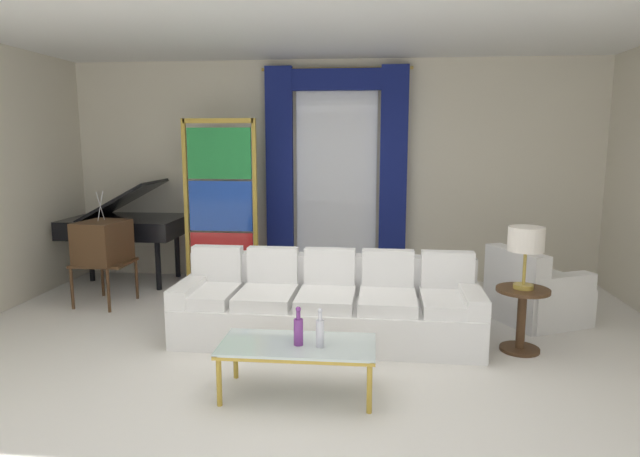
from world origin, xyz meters
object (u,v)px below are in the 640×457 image
Objects in this scene: coffee_table at (298,348)px; grand_piano at (127,224)px; round_side_table at (522,314)px; vintage_tv at (103,244)px; peacock_figurine at (240,281)px; bottle_blue_decanter at (298,330)px; bottle_crystal_tall at (320,332)px; table_lamp_brass at (526,242)px; armchair_white at (534,295)px; stained_glass_divider at (221,209)px; couch_white_long at (328,307)px.

coffee_table is 4.19m from grand_piano.
round_side_table is (1.93, 1.07, -0.01)m from coffee_table.
peacock_figurine is (1.54, 0.38, -0.51)m from vintage_tv.
vintage_tv reaches higher than bottle_blue_decanter.
round_side_table reaches higher than coffee_table.
table_lamp_brass reaches higher than bottle_crystal_tall.
armchair_white is at bearing -9.01° from peacock_figurine.
bottle_crystal_tall reaches higher than peacock_figurine.
round_side_table is 0.67m from table_lamp_brass.
armchair_white is at bearing 68.14° from round_side_table.
coffee_table is 0.78× the size of grand_piano.
armchair_white is at bearing -12.92° from grand_piano.
stained_glass_divider is 1.47× the size of grand_piano.
table_lamp_brass is (4.54, -1.04, 0.30)m from vintage_tv.
stained_glass_divider is 3.83m from round_side_table.
table_lamp_brass is at bearing 29.98° from bottle_blue_decanter.
table_lamp_brass is at bearing -28.20° from stained_glass_divider.
bottle_blue_decanter is 0.50× the size of round_side_table.
stained_glass_divider is at bearing 115.86° from bottle_blue_decanter.
grand_piano is (-2.95, 3.18, 0.27)m from bottle_crystal_tall.
couch_white_long is 2.18× the size of vintage_tv.
peacock_figurine is (-1.24, 2.55, -0.31)m from bottle_crystal_tall.
stained_glass_divider is at bearing -10.89° from grand_piano.
round_side_table is 5.14m from grand_piano.
coffee_table is 1.96× the size of peacock_figurine.
vintage_tv is 1.24× the size of armchair_white.
armchair_white is at bearing 43.74° from bottle_crystal_tall.
bottle_crystal_tall is 2.85m from peacock_figurine.
bottle_crystal_tall is at bearing -147.14° from table_lamp_brass.
bottle_crystal_tall is 2.14m from table_lamp_brass.
table_lamp_brass is (0.00, 0.00, 0.67)m from round_side_table.
coffee_table is 2.71m from peacock_figurine.
vintage_tv is 4.67m from round_side_table.
couch_white_long reaches higher than bottle_crystal_tall.
peacock_figurine is (-1.06, 2.49, -0.15)m from coffee_table.
armchair_white is 1.81× the size of peacock_figurine.
bottle_blue_decanter is at bearing -95.06° from couch_white_long.
round_side_table is at bearing -25.32° from peacock_figurine.
round_side_table is at bearing -28.20° from stained_glass_divider.
stained_glass_divider is at bearing 31.30° from vintage_tv.
couch_white_long is 1.81m from round_side_table.
stained_glass_divider reaches higher than round_side_table.
vintage_tv is at bearing 142.12° from bottle_crystal_tall.
bottle_crystal_tall is 0.20× the size of grand_piano.
bottle_crystal_tall is at bearing -136.26° from armchair_white.
stained_glass_divider reaches higher than table_lamp_brass.
peacock_figurine is at bearing -20.20° from grand_piano.
stained_glass_divider reaches higher than coffee_table.
vintage_tv is (-2.78, 2.17, 0.20)m from bottle_crystal_tall.
couch_white_long reaches higher than peacock_figurine.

